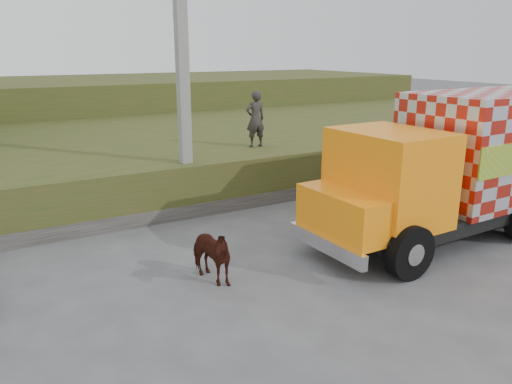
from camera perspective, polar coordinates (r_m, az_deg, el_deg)
ground at (r=11.63m, az=5.65°, el=-7.64°), size 120.00×120.00×0.00m
embankment at (r=20.04m, az=-11.09°, el=4.45°), size 40.00×12.00×1.50m
embankment_far at (r=31.43m, az=-18.46°, el=9.40°), size 40.00×12.00×3.00m
retaining_strip at (r=14.24m, az=-10.91°, el=-2.53°), size 16.00×0.50×0.40m
utility_pole at (r=14.26m, az=-8.39°, el=13.51°), size 1.20×0.30×8.00m
cargo_truck at (r=13.77m, az=22.87°, el=3.04°), size 8.17×3.00×3.62m
cow at (r=10.36m, az=-5.45°, el=-7.08°), size 0.93×1.53×1.20m
pedestrian at (r=16.70m, az=-0.06°, el=8.35°), size 0.70×0.48×1.87m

